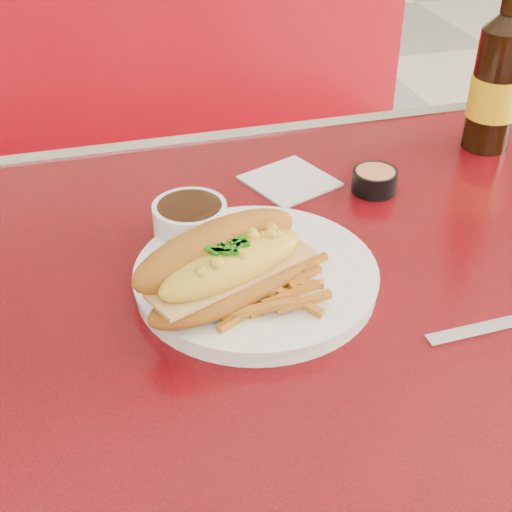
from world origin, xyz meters
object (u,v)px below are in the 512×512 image
object	(u,v)px
fork	(244,300)
gravy_ramekin	(190,222)
sauce_cup_right	(375,180)
beer_bottle	(497,79)
mac_hoagie	(227,266)
diner_table	(283,382)
booth_bench_far	(182,247)
dinner_plate	(256,277)

from	to	relation	value
fork	gravy_ramekin	xyz separation A→B (m)	(-0.03, 0.16, 0.01)
sauce_cup_right	beer_bottle	xyz separation A→B (m)	(0.22, 0.08, 0.09)
mac_hoagie	sauce_cup_right	xyz separation A→B (m)	(0.26, 0.20, -0.04)
diner_table	sauce_cup_right	xyz separation A→B (m)	(0.18, 0.17, 0.18)
booth_bench_far	beer_bottle	world-z (taller)	beer_bottle
sauce_cup_right	mac_hoagie	bearing A→B (deg)	-142.13
gravy_ramekin	dinner_plate	bearing A→B (deg)	-64.04
mac_hoagie	fork	world-z (taller)	mac_hoagie
booth_bench_far	dinner_plate	size ratio (longest dim) A/B	4.24
dinner_plate	gravy_ramekin	distance (m)	0.12
mac_hoagie	beer_bottle	distance (m)	0.56
beer_bottle	diner_table	bearing A→B (deg)	-147.79
diner_table	gravy_ramekin	distance (m)	0.24
gravy_ramekin	mac_hoagie	bearing A→B (deg)	-85.31
fork	beer_bottle	distance (m)	0.56
beer_bottle	fork	bearing A→B (deg)	-147.40
gravy_ramekin	sauce_cup_right	bearing A→B (deg)	11.46
booth_bench_far	sauce_cup_right	distance (m)	0.83
diner_table	gravy_ramekin	bearing A→B (deg)	127.31
dinner_plate	mac_hoagie	bearing A→B (deg)	-139.59
mac_hoagie	beer_bottle	xyz separation A→B (m)	(0.48, 0.29, 0.05)
booth_bench_far	mac_hoagie	xyz separation A→B (m)	(-0.08, -0.84, 0.54)
mac_hoagie	fork	size ratio (longest dim) A/B	1.78
diner_table	booth_bench_far	bearing A→B (deg)	90.00
diner_table	booth_bench_far	xyz separation A→B (m)	(0.00, 0.81, -0.32)
sauce_cup_right	gravy_ramekin	bearing A→B (deg)	-168.54
mac_hoagie	beer_bottle	world-z (taller)	beer_bottle
diner_table	gravy_ramekin	size ratio (longest dim) A/B	12.91
booth_bench_far	dinner_plate	xyz separation A→B (m)	(-0.03, -0.81, 0.49)
fork	beer_bottle	xyz separation A→B (m)	(0.47, 0.30, 0.09)
dinner_plate	sauce_cup_right	xyz separation A→B (m)	(0.22, 0.17, 0.01)
mac_hoagie	gravy_ramekin	size ratio (longest dim) A/B	2.41
fork	sauce_cup_right	world-z (taller)	sauce_cup_right
fork	sauce_cup_right	distance (m)	0.32
booth_bench_far	beer_bottle	distance (m)	0.91
booth_bench_far	beer_bottle	size ratio (longest dim) A/B	4.12
diner_table	beer_bottle	distance (m)	0.55
mac_hoagie	gravy_ramekin	distance (m)	0.15
booth_bench_far	mac_hoagie	world-z (taller)	booth_bench_far
fork	gravy_ramekin	bearing A→B (deg)	22.47
dinner_plate	gravy_ramekin	bearing A→B (deg)	115.96
booth_bench_far	fork	xyz separation A→B (m)	(-0.06, -0.85, 0.50)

